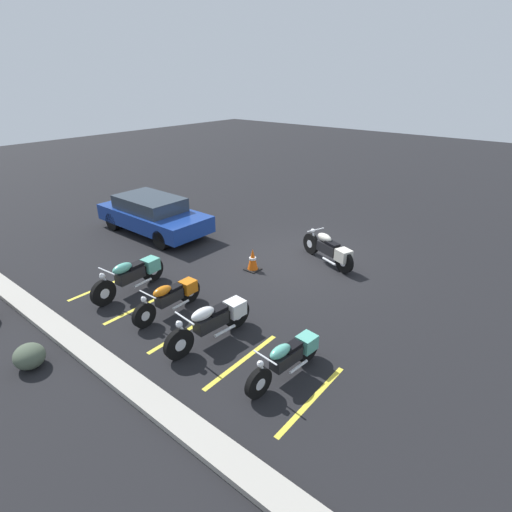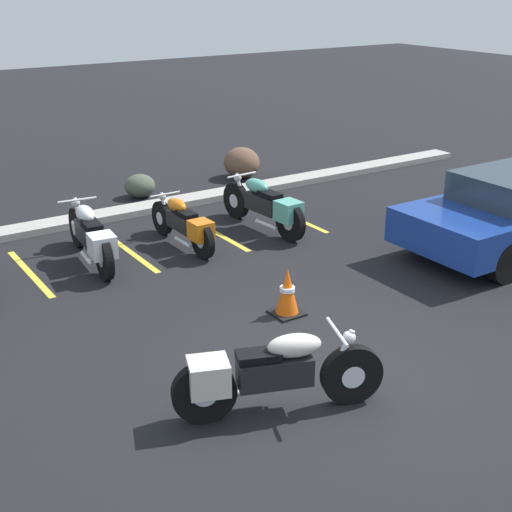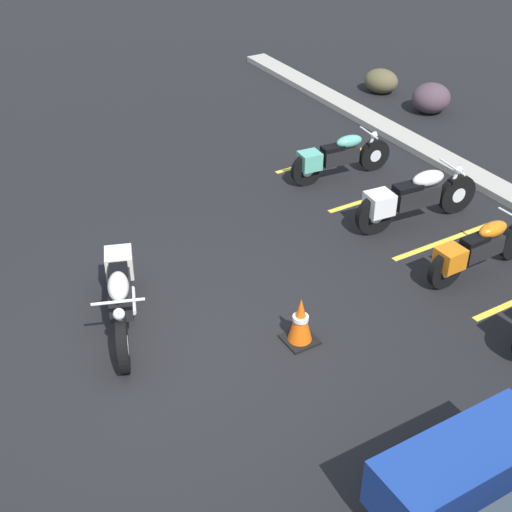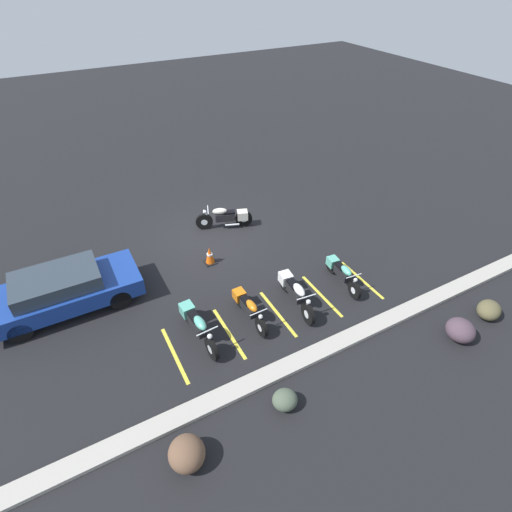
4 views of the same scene
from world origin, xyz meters
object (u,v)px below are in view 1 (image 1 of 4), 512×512
(car_blue, at_px, (153,214))
(motorcycle_cream_featured, at_px, (329,249))
(traffic_cone, at_px, (253,260))
(landscape_rock_3, at_px, (29,356))
(parked_bike_2, at_px, (171,297))
(parked_bike_1, at_px, (214,321))
(parked_bike_3, at_px, (132,274))
(parked_bike_0, at_px, (288,357))

(car_blue, bearing_deg, motorcycle_cream_featured, 15.30)
(motorcycle_cream_featured, distance_m, car_blue, 6.37)
(car_blue, height_order, traffic_cone, car_blue)
(landscape_rock_3, bearing_deg, car_blue, -56.27)
(landscape_rock_3, xyz_separation_m, traffic_cone, (-0.62, -5.95, 0.07))
(landscape_rock_3, height_order, traffic_cone, traffic_cone)
(parked_bike_2, xyz_separation_m, traffic_cone, (-0.04, -2.94, -0.10))
(parked_bike_2, distance_m, traffic_cone, 2.94)
(traffic_cone, bearing_deg, parked_bike_1, 115.94)
(parked_bike_1, relative_size, parked_bike_2, 1.12)
(parked_bike_2, relative_size, parked_bike_3, 0.89)
(parked_bike_3, xyz_separation_m, traffic_cone, (-1.62, -2.90, -0.15))
(parked_bike_0, relative_size, parked_bike_3, 0.88)
(motorcycle_cream_featured, relative_size, parked_bike_0, 1.08)
(car_blue, relative_size, landscape_rock_3, 7.00)
(motorcycle_cream_featured, bearing_deg, traffic_cone, 70.22)
(parked_bike_0, xyz_separation_m, parked_bike_3, (4.98, -0.09, 0.06))
(car_blue, distance_m, landscape_rock_3, 7.27)
(motorcycle_cream_featured, height_order, parked_bike_2, motorcycle_cream_featured)
(landscape_rock_3, bearing_deg, parked_bike_2, -100.96)
(parked_bike_2, bearing_deg, parked_bike_3, -92.49)
(traffic_cone, bearing_deg, landscape_rock_3, 84.02)
(motorcycle_cream_featured, distance_m, parked_bike_3, 5.60)
(parked_bike_0, bearing_deg, car_blue, -105.29)
(parked_bike_1, xyz_separation_m, traffic_cone, (1.49, -3.07, -0.15))
(parked_bike_3, bearing_deg, traffic_cone, 146.78)
(parked_bike_3, height_order, car_blue, car_blue)
(parked_bike_0, relative_size, traffic_cone, 2.98)
(parked_bike_2, bearing_deg, traffic_cone, 178.15)
(car_blue, bearing_deg, parked_bike_1, -27.04)
(car_blue, height_order, landscape_rock_3, car_blue)
(motorcycle_cream_featured, relative_size, parked_bike_1, 0.96)
(motorcycle_cream_featured, relative_size, car_blue, 0.49)
(parked_bike_0, height_order, landscape_rock_3, parked_bike_0)
(parked_bike_3, relative_size, landscape_rock_3, 3.59)
(traffic_cone, bearing_deg, parked_bike_0, 138.31)
(parked_bike_2, bearing_deg, parked_bike_1, 84.17)
(car_blue, bearing_deg, parked_bike_0, -20.87)
(parked_bike_1, xyz_separation_m, car_blue, (6.15, -3.16, 0.22))
(parked_bike_1, bearing_deg, parked_bike_3, -87.31)
(parked_bike_1, relative_size, parked_bike_3, 0.99)
(parked_bike_1, xyz_separation_m, landscape_rock_3, (2.12, 2.88, -0.22))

